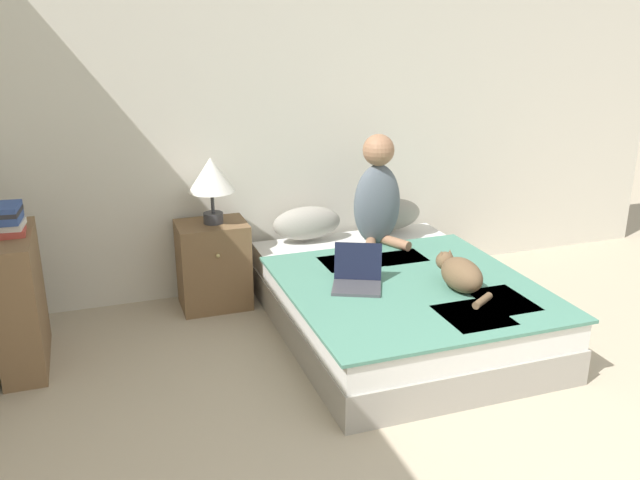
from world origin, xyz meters
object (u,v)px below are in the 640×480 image
object	(u,v)px
pillow_far	(389,215)
person_sitting	(378,195)
cat_tabby	(460,274)
bed	(396,303)
book_stack_top	(7,220)
bookshelf	(20,300)
laptop_open	(357,278)
table_lamp	(211,177)
nightstand	(213,265)
pillow_near	(307,223)

from	to	relation	value
pillow_far	person_sitting	bearing A→B (deg)	-129.78
pillow_far	cat_tabby	bearing A→B (deg)	-93.82
bed	pillow_far	bearing A→B (deg)	68.92
bed	book_stack_top	xyz separation A→B (m)	(-2.24, 0.35, 0.69)
bookshelf	laptop_open	bearing A→B (deg)	-12.80
table_lamp	bookshelf	bearing A→B (deg)	-159.85
table_lamp	bookshelf	distance (m)	1.41
table_lamp	bed	bearing A→B (deg)	-37.92
person_sitting	pillow_far	bearing A→B (deg)	50.22
table_lamp	nightstand	bearing A→B (deg)	175.92
person_sitting	table_lamp	bearing A→B (deg)	169.93
pillow_far	table_lamp	distance (m)	1.40
laptop_open	book_stack_top	bearing A→B (deg)	-168.07
bed	book_stack_top	bearing A→B (deg)	171.19
pillow_near	cat_tabby	xyz separation A→B (m)	(0.57, -1.19, -0.02)
nightstand	book_stack_top	world-z (taller)	book_stack_top
cat_tabby	laptop_open	world-z (taller)	laptop_open
person_sitting	bookshelf	distance (m)	2.39
nightstand	book_stack_top	distance (m)	1.41
person_sitting	table_lamp	xyz separation A→B (m)	(-1.13, 0.20, 0.17)
pillow_far	bookshelf	bearing A→B (deg)	-168.86
table_lamp	book_stack_top	xyz separation A→B (m)	(-1.22, -0.44, -0.04)
table_lamp	book_stack_top	world-z (taller)	table_lamp
laptop_open	table_lamp	distance (m)	1.23
person_sitting	nightstand	xyz separation A→B (m)	(-1.14, 0.20, -0.45)
cat_tabby	book_stack_top	distance (m)	2.61
pillow_far	nightstand	size ratio (longest dim) A/B	0.83
person_sitting	book_stack_top	distance (m)	2.37
book_stack_top	person_sitting	bearing A→B (deg)	5.92
table_lamp	cat_tabby	bearing A→B (deg)	-41.83
cat_tabby	table_lamp	size ratio (longest dim) A/B	1.16
pillow_near	table_lamp	distance (m)	0.80
pillow_far	nightstand	xyz separation A→B (m)	(-1.36, -0.05, -0.21)
pillow_near	cat_tabby	bearing A→B (deg)	-64.15
pillow_near	pillow_far	bearing A→B (deg)	0.00
person_sitting	nightstand	bearing A→B (deg)	170.01
bed	table_lamp	world-z (taller)	table_lamp
pillow_near	table_lamp	world-z (taller)	table_lamp
pillow_near	pillow_far	xyz separation A→B (m)	(0.65, 0.00, 0.00)
pillow_near	nightstand	size ratio (longest dim) A/B	0.83
cat_tabby	nightstand	bearing A→B (deg)	45.14
laptop_open	nightstand	xyz separation A→B (m)	(-0.72, 0.89, -0.14)
pillow_near	person_sitting	xyz separation A→B (m)	(0.44, -0.26, 0.24)
bed	bookshelf	distance (m)	2.27
cat_tabby	nightstand	distance (m)	1.72
bed	pillow_far	size ratio (longest dim) A/B	3.83
bed	cat_tabby	xyz separation A→B (m)	(0.25, -0.34, 0.30)
bed	book_stack_top	world-z (taller)	book_stack_top
laptop_open	nightstand	size ratio (longest dim) A/B	0.62
bed	laptop_open	distance (m)	0.42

